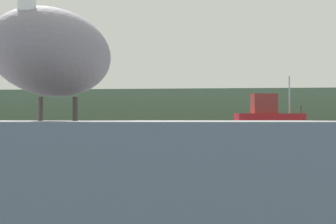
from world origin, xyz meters
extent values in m
cube|color=#6B7A51|center=(0.00, 75.01, 2.71)|extent=(140.00, 12.96, 5.41)
cube|color=gray|center=(0.73, -0.95, 0.44)|extent=(3.17, 3.17, 0.88)
ellipsoid|color=slate|center=(0.73, -0.95, 1.26)|extent=(0.61, 1.15, 0.48)
cylinder|color=#4C4742|center=(0.83, -0.89, 0.95)|extent=(0.03, 0.03, 0.14)
cylinder|color=#4C4742|center=(0.62, -0.89, 0.95)|extent=(0.03, 0.03, 0.14)
cube|color=red|center=(5.98, 40.17, 0.71)|extent=(6.17, 3.09, 1.43)
cube|color=maroon|center=(5.50, 40.05, 2.28)|extent=(2.31, 1.68, 1.70)
cylinder|color=#B2B2B2|center=(7.71, 40.61, 3.06)|extent=(0.12, 0.12, 3.27)
cylinder|color=#3F382D|center=(8.74, 40.87, 1.78)|extent=(0.10, 0.10, 0.70)
camera|label=1|loc=(1.65, -3.70, 0.89)|focal=53.73mm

